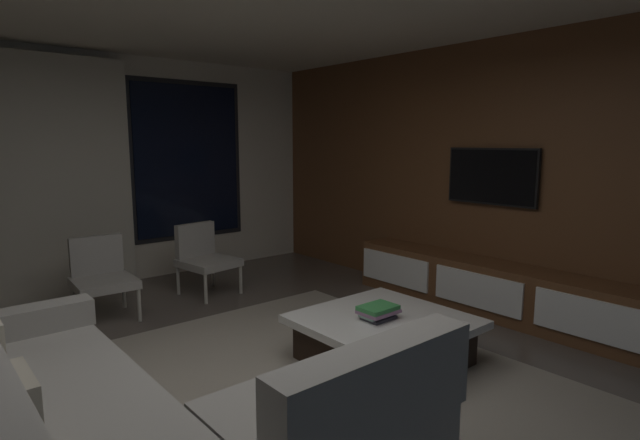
# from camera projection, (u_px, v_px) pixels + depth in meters

# --- Properties ---
(floor) EXTENTS (9.20, 9.20, 0.00)m
(floor) POSITION_uv_depth(u_px,v_px,m) (259.00, 414.00, 3.16)
(floor) COLOR #564C44
(back_wall_with_window) EXTENTS (6.60, 0.30, 2.70)m
(back_wall_with_window) POSITION_uv_depth(u_px,v_px,m) (74.00, 173.00, 5.64)
(back_wall_with_window) COLOR beige
(back_wall_with_window) RESTS_ON floor
(media_wall) EXTENTS (0.12, 7.80, 2.70)m
(media_wall) POSITION_uv_depth(u_px,v_px,m) (521.00, 177.00, 4.90)
(media_wall) COLOR brown
(media_wall) RESTS_ON floor
(area_rug) EXTENTS (3.20, 3.80, 0.01)m
(area_rug) POSITION_uv_depth(u_px,v_px,m) (312.00, 401.00, 3.30)
(area_rug) COLOR gray
(area_rug) RESTS_ON floor
(sectional_couch) EXTENTS (1.98, 2.50, 0.82)m
(sectional_couch) POSITION_uv_depth(u_px,v_px,m) (134.00, 430.00, 2.47)
(sectional_couch) COLOR gray
(sectional_couch) RESTS_ON floor
(coffee_table) EXTENTS (1.16, 1.16, 0.36)m
(coffee_table) POSITION_uv_depth(u_px,v_px,m) (384.00, 339.00, 3.87)
(coffee_table) COLOR black
(coffee_table) RESTS_ON floor
(book_stack_on_coffee_table) EXTENTS (0.29, 0.22, 0.11)m
(book_stack_on_coffee_table) POSITION_uv_depth(u_px,v_px,m) (378.00, 312.00, 3.82)
(book_stack_on_coffee_table) COLOR #383640
(book_stack_on_coffee_table) RESTS_ON coffee_table
(accent_chair_near_window) EXTENTS (0.62, 0.64, 0.78)m
(accent_chair_near_window) POSITION_uv_depth(u_px,v_px,m) (204.00, 255.00, 5.64)
(accent_chair_near_window) COLOR #B2ADA0
(accent_chair_near_window) RESTS_ON floor
(accent_chair_by_curtain) EXTENTS (0.57, 0.59, 0.78)m
(accent_chair_by_curtain) POSITION_uv_depth(u_px,v_px,m) (101.00, 273.00, 4.85)
(accent_chair_by_curtain) COLOR #B2ADA0
(accent_chair_by_curtain) RESTS_ON floor
(media_console) EXTENTS (0.46, 3.10, 0.52)m
(media_console) POSITION_uv_depth(u_px,v_px,m) (494.00, 290.00, 4.92)
(media_console) COLOR brown
(media_console) RESTS_ON floor
(mounted_tv) EXTENTS (0.05, 0.97, 0.56)m
(mounted_tv) POSITION_uv_depth(u_px,v_px,m) (491.00, 176.00, 5.02)
(mounted_tv) COLOR black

